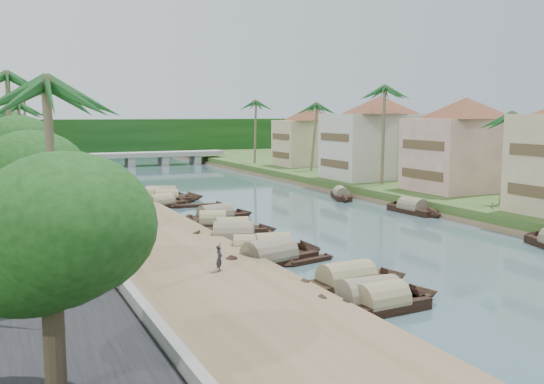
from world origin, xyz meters
name	(u,v)px	position (x,y,z in m)	size (l,w,h in m)	color
ground	(385,243)	(0.00, 0.00, 0.00)	(220.00, 220.00, 0.00)	#3D555C
left_bank	(107,212)	(-16.00, 20.00, 0.40)	(10.00, 180.00, 0.80)	brown
right_bank	(419,189)	(19.00, 20.00, 0.60)	(16.00, 180.00, 1.20)	#2B431B
road	(4,215)	(-24.50, 20.00, 0.70)	(8.00, 180.00, 1.40)	black
retaining_wall	(58,205)	(-20.20, 20.00, 1.35)	(0.40, 180.00, 1.10)	slate
treeline	(116,138)	(0.00, 100.00, 4.00)	(120.00, 14.00, 8.00)	black
bridge	(147,156)	(0.00, 72.00, 1.72)	(28.00, 4.00, 2.40)	gray
building_mid	(465,143)	(19.99, 14.00, 6.13)	(14.11, 14.11, 9.70)	beige
building_far	(379,136)	(18.99, 28.00, 6.38)	(15.59, 15.59, 10.20)	beige
building_distant	(310,135)	(19.99, 48.00, 5.88)	(12.62, 12.62, 9.20)	#CAB887
sampan_0	(369,299)	(-9.27, -11.75, 0.41)	(8.20, 2.18, 2.15)	black
sampan_1	(381,303)	(-9.11, -12.50, 0.41)	(6.72, 1.95, 2.01)	black
sampan_2	(347,282)	(-8.68, -8.77, 0.41)	(8.29, 2.11, 2.17)	black
sampan_3	(269,258)	(-10.12, -2.18, 0.42)	(9.14, 3.91, 2.39)	black
sampan_4	(252,250)	(-10.20, 0.38, 0.41)	(6.82, 4.20, 1.98)	black
sampan_5	(273,249)	(-8.90, -0.06, 0.41)	(6.90, 2.92, 2.16)	black
sampan_6	(234,238)	(-9.93, 4.18, 0.42)	(8.30, 5.38, 2.45)	black
sampan_7	(232,230)	(-8.88, 7.25, 0.41)	(7.41, 2.92, 1.97)	black
sampan_8	(213,223)	(-9.15, 10.85, 0.41)	(6.36, 3.76, 1.98)	black
sampan_9	(215,216)	(-7.97, 13.57, 0.41)	(8.37, 3.47, 2.10)	black
sampan_10	(160,204)	(-10.35, 22.90, 0.41)	(7.16, 3.68, 1.98)	black
sampan_11	(166,199)	(-8.96, 25.85, 0.41)	(7.09, 2.58, 2.03)	black
sampan_12	(161,196)	(-8.85, 28.24, 0.42)	(9.34, 5.04, 2.23)	black
sampan_13	(155,197)	(-9.56, 28.12, 0.41)	(7.89, 3.65, 2.13)	black
sampan_15	(413,209)	(10.17, 9.84, 0.41)	(2.08, 7.67, 2.06)	black
sampan_16	(341,195)	(9.18, 20.92, 0.40)	(3.92, 7.25, 1.83)	black
canoe_1	(309,261)	(-7.64, -2.76, 0.10)	(4.28, 1.58, 0.68)	black
canoe_2	(197,206)	(-6.89, 21.99, 0.10)	(6.27, 1.73, 0.90)	black
palm_1	(507,117)	(16.00, 4.64, 8.96)	(3.20, 3.20, 9.47)	#70644A
palm_2	(384,90)	(15.00, 21.62, 11.86)	(3.20, 3.20, 12.48)	#70644A
palm_3	(313,106)	(16.00, 39.90, 10.29)	(3.20, 3.20, 10.84)	#70644A
palm_4	(51,88)	(-23.00, -9.83, 10.21)	(3.20, 3.20, 10.57)	#70644A
palm_5	(5,78)	(-24.00, 13.17, 11.74)	(3.20, 3.20, 12.15)	#70644A
palm_6	(23,107)	(-22.00, 30.98, 9.87)	(3.20, 3.20, 10.21)	#70644A
palm_7	(255,103)	(14.00, 55.71, 10.91)	(3.20, 3.20, 11.50)	#70644A
palm_8	(23,89)	(-20.50, 60.43, 12.71)	(3.20, 3.20, 13.16)	#70644A
tree_0	(49,237)	(-24.00, -18.32, 5.96)	(4.79, 4.79, 6.60)	brown
tree_1	(22,183)	(-24.00, -4.53, 5.99)	(5.24, 5.24, 6.81)	brown
tree_2	(13,151)	(-24.00, 6.09, 6.86)	(4.65, 4.65, 7.48)	brown
tree_3	(6,148)	(-24.00, 21.75, 6.25)	(4.86, 4.86, 6.92)	brown
tree_4	(2,133)	(-24.00, 36.07, 7.12)	(5.35, 5.35, 8.01)	brown
tree_5	(0,132)	(-24.00, 50.43, 6.89)	(4.88, 4.88, 7.59)	brown
tree_6	(409,137)	(24.00, 28.46, 6.28)	(4.11, 4.11, 6.88)	brown
person_near	(219,258)	(-14.47, -5.23, 1.51)	(0.52, 0.34, 1.42)	#26262E
person_far	(122,205)	(-15.56, 15.21, 1.64)	(0.82, 0.64, 1.69)	#312B22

